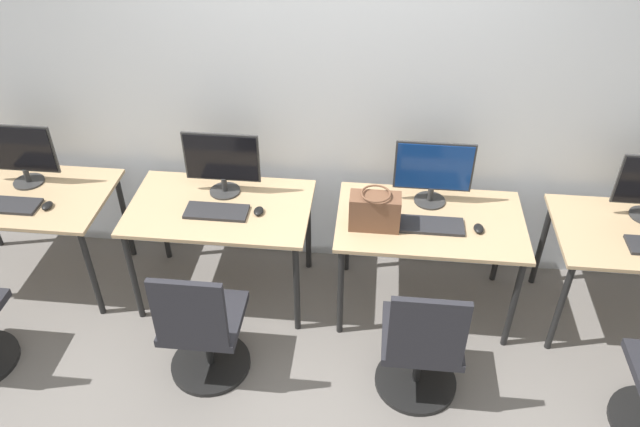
% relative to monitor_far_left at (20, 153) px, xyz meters
% --- Properties ---
extents(ground_plane, '(20.00, 20.00, 0.00)m').
position_rel_monitor_far_left_xyz_m(ground_plane, '(1.97, -0.48, -0.94)').
color(ground_plane, slate).
extents(wall_back, '(12.00, 0.05, 2.80)m').
position_rel_monitor_far_left_xyz_m(wall_back, '(1.97, 0.34, 0.46)').
color(wall_back, '#B7BCC1').
rests_on(wall_back, ground_plane).
extents(desk_far_left, '(1.14, 0.70, 0.72)m').
position_rel_monitor_far_left_xyz_m(desk_far_left, '(-0.00, -0.13, -0.30)').
color(desk_far_left, tan).
rests_on(desk_far_left, ground_plane).
extents(monitor_far_left, '(0.48, 0.20, 0.42)m').
position_rel_monitor_far_left_xyz_m(monitor_far_left, '(0.00, 0.00, 0.00)').
color(monitor_far_left, '#2D2D2D').
rests_on(monitor_far_left, desk_far_left).
extents(keyboard_far_left, '(0.39, 0.17, 0.02)m').
position_rel_monitor_far_left_xyz_m(keyboard_far_left, '(-0.00, -0.27, -0.21)').
color(keyboard_far_left, '#262628').
rests_on(keyboard_far_left, desk_far_left).
extents(mouse_far_left, '(0.06, 0.09, 0.03)m').
position_rel_monitor_far_left_xyz_m(mouse_far_left, '(0.25, -0.26, -0.21)').
color(mouse_far_left, black).
rests_on(mouse_far_left, desk_far_left).
extents(desk_left, '(1.14, 0.70, 0.72)m').
position_rel_monitor_far_left_xyz_m(desk_left, '(1.31, -0.13, -0.30)').
color(desk_left, tan).
rests_on(desk_left, ground_plane).
extents(monitor_left, '(0.48, 0.20, 0.42)m').
position_rel_monitor_far_left_xyz_m(monitor_left, '(1.31, 0.03, 0.00)').
color(monitor_left, '#2D2D2D').
rests_on(monitor_left, desk_left).
extents(keyboard_left, '(0.39, 0.17, 0.02)m').
position_rel_monitor_far_left_xyz_m(keyboard_left, '(1.31, -0.20, -0.21)').
color(keyboard_left, '#262628').
rests_on(keyboard_left, desk_left).
extents(mouse_left, '(0.06, 0.09, 0.03)m').
position_rel_monitor_far_left_xyz_m(mouse_left, '(1.57, -0.18, -0.21)').
color(mouse_left, black).
rests_on(mouse_left, desk_left).
extents(office_chair_left, '(0.48, 0.48, 0.88)m').
position_rel_monitor_far_left_xyz_m(office_chair_left, '(1.35, -0.85, -0.59)').
color(office_chair_left, black).
rests_on(office_chair_left, ground_plane).
extents(desk_right, '(1.14, 0.70, 0.72)m').
position_rel_monitor_far_left_xyz_m(desk_right, '(2.62, -0.13, -0.30)').
color(desk_right, tan).
rests_on(desk_right, ground_plane).
extents(monitor_right, '(0.48, 0.20, 0.42)m').
position_rel_monitor_far_left_xyz_m(monitor_right, '(2.62, 0.06, 0.00)').
color(monitor_right, '#2D2D2D').
rests_on(monitor_right, desk_right).
extents(keyboard_right, '(0.39, 0.17, 0.02)m').
position_rel_monitor_far_left_xyz_m(keyboard_right, '(2.62, -0.20, -0.21)').
color(keyboard_right, '#262628').
rests_on(keyboard_right, desk_right).
extents(mouse_right, '(0.06, 0.09, 0.03)m').
position_rel_monitor_far_left_xyz_m(mouse_right, '(2.90, -0.21, -0.21)').
color(mouse_right, black).
rests_on(mouse_right, desk_right).
extents(office_chair_right, '(0.48, 0.48, 0.88)m').
position_rel_monitor_far_left_xyz_m(office_chair_right, '(2.58, -0.85, -0.59)').
color(office_chair_right, black).
rests_on(office_chair_right, ground_plane).
extents(handbag, '(0.30, 0.18, 0.25)m').
position_rel_monitor_far_left_xyz_m(handbag, '(2.28, -0.24, -0.11)').
color(handbag, brown).
rests_on(handbag, desk_right).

